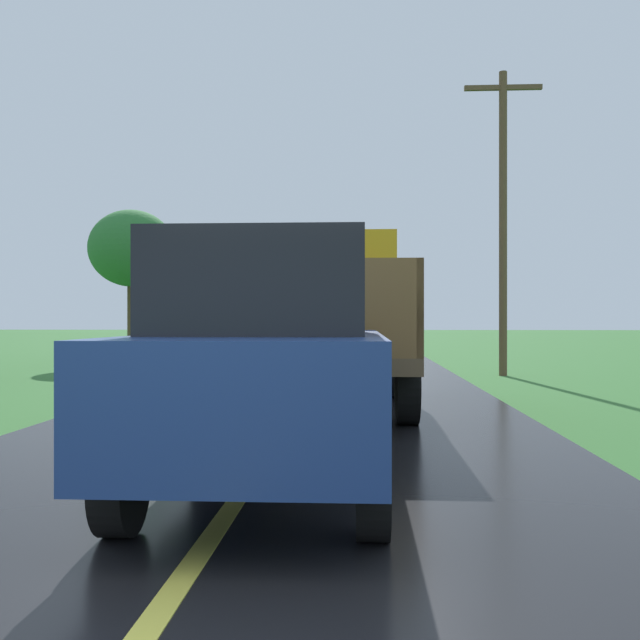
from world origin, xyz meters
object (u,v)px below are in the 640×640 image
at_px(roadside_tree_near_left, 166,272).
at_px(following_car, 270,363).
at_px(banana_truck_near, 332,316).
at_px(roadside_tree_mid_right, 132,249).
at_px(utility_pole_roadside, 503,212).

xyz_separation_m(roadside_tree_near_left, following_car, (7.18, -23.43, -2.26)).
height_order(banana_truck_near, following_car, banana_truck_near).
bearing_deg(roadside_tree_mid_right, utility_pole_roadside, -22.39).
bearing_deg(roadside_tree_near_left, roadside_tree_mid_right, -85.16).
bearing_deg(banana_truck_near, roadside_tree_near_left, 113.14).
distance_m(utility_pole_roadside, roadside_tree_mid_right, 11.83).
bearing_deg(roadside_tree_near_left, following_car, -72.96).
height_order(banana_truck_near, roadside_tree_near_left, roadside_tree_near_left).
relative_size(utility_pole_roadside, following_car, 1.86).
distance_m(utility_pole_roadside, roadside_tree_near_left, 15.56).
height_order(banana_truck_near, utility_pole_roadside, utility_pole_roadside).
xyz_separation_m(banana_truck_near, roadside_tree_near_left, (-7.42, 17.36, 1.87)).
bearing_deg(banana_truck_near, following_car, -92.23).
relative_size(banana_truck_near, following_car, 1.42).
height_order(utility_pole_roadside, following_car, utility_pole_roadside).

